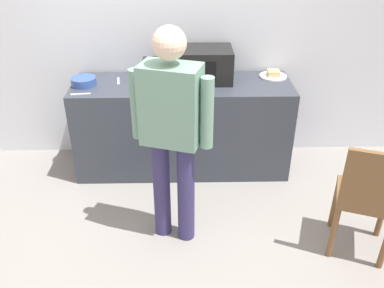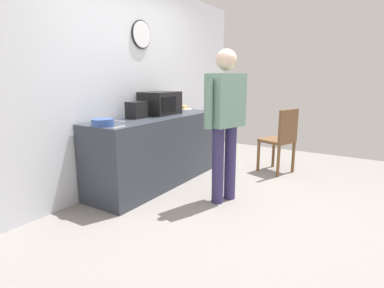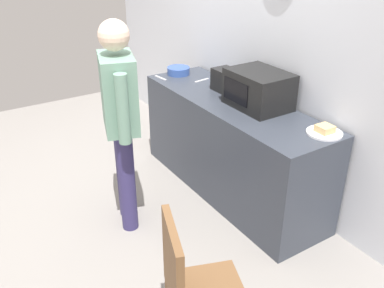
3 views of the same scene
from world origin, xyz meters
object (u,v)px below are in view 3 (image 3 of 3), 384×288
object	(u,v)px
toaster	(225,80)
fork_utensil	(202,80)
sandwich_plate	(325,131)
person_standing	(120,113)
salad_bowl	(178,71)
spoon_utensil	(160,78)
microwave	(259,89)

from	to	relation	value
toaster	fork_utensil	xyz separation A→B (m)	(-0.34, -0.03, -0.10)
sandwich_plate	person_standing	bearing A→B (deg)	-128.80
sandwich_plate	toaster	bearing A→B (deg)	-176.91
salad_bowl	spoon_utensil	xyz separation A→B (m)	(0.02, -0.22, -0.03)
fork_utensil	spoon_utensil	size ratio (longest dim) A/B	1.00
microwave	salad_bowl	xyz separation A→B (m)	(-1.10, -0.11, -0.11)
person_standing	salad_bowl	bearing A→B (deg)	129.54
toaster	fork_utensil	distance (m)	0.36
spoon_utensil	salad_bowl	bearing A→B (deg)	94.05
microwave	person_standing	size ratio (longest dim) A/B	0.30
salad_bowl	spoon_utensil	world-z (taller)	salad_bowl
spoon_utensil	person_standing	distance (m)	1.12
sandwich_plate	fork_utensil	bearing A→B (deg)	-176.61
spoon_utensil	person_standing	xyz separation A→B (m)	(0.81, -0.78, 0.08)
salad_bowl	toaster	bearing A→B (deg)	9.87
microwave	fork_utensil	distance (m)	0.81
fork_utensil	spoon_utensil	bearing A→B (deg)	-133.18
microwave	salad_bowl	distance (m)	1.11
sandwich_plate	fork_utensil	size ratio (longest dim) A/B	1.52
microwave	fork_utensil	xyz separation A→B (m)	(-0.80, -0.02, -0.15)
sandwich_plate	microwave	bearing A→B (deg)	-174.30
sandwich_plate	salad_bowl	distance (m)	1.77
fork_utensil	spoon_utensil	xyz separation A→B (m)	(-0.28, -0.30, 0.00)
sandwich_plate	spoon_utensil	world-z (taller)	sandwich_plate
person_standing	toaster	bearing A→B (deg)	99.23
fork_utensil	salad_bowl	bearing A→B (deg)	-164.03
sandwich_plate	spoon_utensil	distance (m)	1.79
salad_bowl	person_standing	world-z (taller)	person_standing
microwave	sandwich_plate	size ratio (longest dim) A/B	1.94
microwave	fork_utensil	world-z (taller)	microwave
person_standing	fork_utensil	bearing A→B (deg)	115.81
toaster	spoon_utensil	xyz separation A→B (m)	(-0.63, -0.33, -0.10)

